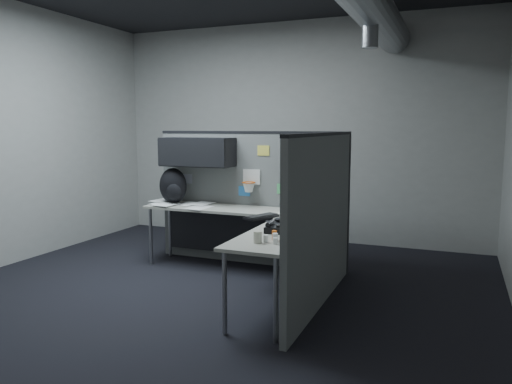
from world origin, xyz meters
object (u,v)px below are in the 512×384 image
at_px(monitor, 311,193).
at_px(keyboard, 261,217).
at_px(desk, 249,224).
at_px(phone, 276,228).
at_px(backpack, 173,186).

distance_m(monitor, keyboard, 0.68).
height_order(desk, monitor, monitor).
distance_m(desk, keyboard, 0.34).
bearing_deg(desk, monitor, 26.92).
relative_size(desk, phone, 10.26).
relative_size(phone, backpack, 0.51).
height_order(desk, backpack, backpack).
relative_size(desk, backpack, 5.21).
relative_size(monitor, keyboard, 1.22).
distance_m(monitor, phone, 1.13).
relative_size(desk, monitor, 4.45).
bearing_deg(keyboard, desk, 116.94).
height_order(monitor, phone, monitor).
distance_m(desk, monitor, 0.78).
bearing_deg(monitor, backpack, 162.19).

